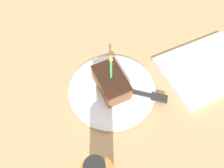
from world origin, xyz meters
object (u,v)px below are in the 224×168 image
object	(u,v)px
cake_slice	(111,82)
fork	(138,93)
marble_board	(207,68)
plate	(112,90)

from	to	relation	value
cake_slice	fork	xyz separation A→B (m)	(0.06, -0.05, -0.02)
fork	marble_board	size ratio (longest dim) A/B	0.59
plate	cake_slice	xyz separation A→B (m)	(0.00, 0.01, 0.04)
cake_slice	fork	bearing A→B (deg)	-40.03
plate	marble_board	size ratio (longest dim) A/B	0.91
plate	marble_board	distance (m)	0.30
plate	cake_slice	size ratio (longest dim) A/B	1.76
cake_slice	plate	bearing A→B (deg)	-90.79
fork	marble_board	distance (m)	0.24
cake_slice	fork	distance (m)	0.08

